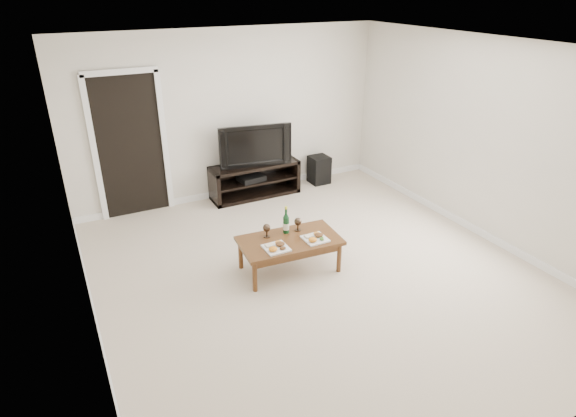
# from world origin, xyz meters

# --- Properties ---
(floor) EXTENTS (5.50, 5.50, 0.00)m
(floor) POSITION_xyz_m (0.00, 0.00, 0.00)
(floor) COLOR beige
(floor) RESTS_ON ground
(back_wall) EXTENTS (5.00, 0.04, 2.60)m
(back_wall) POSITION_xyz_m (0.00, 2.77, 1.30)
(back_wall) COLOR silver
(back_wall) RESTS_ON ground
(ceiling) EXTENTS (5.00, 5.50, 0.04)m
(ceiling) POSITION_xyz_m (0.00, 0.00, 2.62)
(ceiling) COLOR white
(ceiling) RESTS_ON back_wall
(doorway) EXTENTS (0.90, 0.02, 2.05)m
(doorway) POSITION_xyz_m (-1.55, 2.73, 1.02)
(doorway) COLOR black
(doorway) RESTS_ON ground
(media_console) EXTENTS (1.44, 0.45, 0.55)m
(media_console) POSITION_xyz_m (0.27, 2.50, 0.28)
(media_console) COLOR black
(media_console) RESTS_ON ground
(television) EXTENTS (1.15, 0.34, 0.66)m
(television) POSITION_xyz_m (0.27, 2.50, 0.88)
(television) COLOR black
(television) RESTS_ON media_console
(av_receiver) EXTENTS (0.44, 0.35, 0.08)m
(av_receiver) POSITION_xyz_m (0.20, 2.48, 0.33)
(av_receiver) COLOR black
(av_receiver) RESTS_ON media_console
(subwoofer) EXTENTS (0.32, 0.32, 0.47)m
(subwoofer) POSITION_xyz_m (1.49, 2.52, 0.24)
(subwoofer) COLOR black
(subwoofer) RESTS_ON ground
(coffee_table) EXTENTS (1.23, 0.74, 0.42)m
(coffee_table) POSITION_xyz_m (-0.25, 0.25, 0.21)
(coffee_table) COLOR #542D17
(coffee_table) RESTS_ON ground
(plate_left) EXTENTS (0.27, 0.27, 0.07)m
(plate_left) POSITION_xyz_m (-0.49, 0.12, 0.45)
(plate_left) COLOR white
(plate_left) RESTS_ON coffee_table
(plate_right) EXTENTS (0.27, 0.27, 0.07)m
(plate_right) POSITION_xyz_m (0.01, 0.11, 0.45)
(plate_right) COLOR white
(plate_right) RESTS_ON coffee_table
(wine_bottle) EXTENTS (0.07, 0.07, 0.35)m
(wine_bottle) POSITION_xyz_m (-0.21, 0.42, 0.59)
(wine_bottle) COLOR #0F3719
(wine_bottle) RESTS_ON coffee_table
(goblet_left) EXTENTS (0.09, 0.09, 0.17)m
(goblet_left) POSITION_xyz_m (-0.47, 0.43, 0.51)
(goblet_left) COLOR #3C2D21
(goblet_left) RESTS_ON coffee_table
(goblet_right) EXTENTS (0.09, 0.09, 0.17)m
(goblet_right) POSITION_xyz_m (-0.06, 0.40, 0.51)
(goblet_right) COLOR #3C2D21
(goblet_right) RESTS_ON coffee_table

